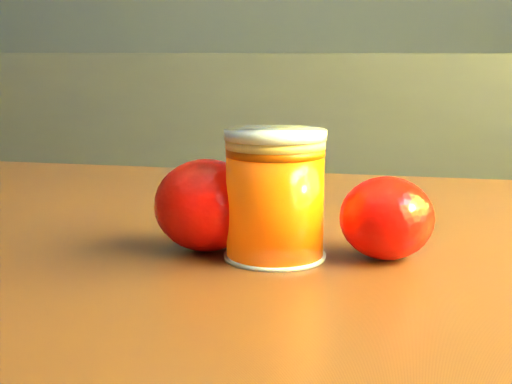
# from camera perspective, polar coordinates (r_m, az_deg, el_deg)

# --- Properties ---
(kitchen_counter) EXTENTS (3.15, 0.60, 0.90)m
(kitchen_counter) POSITION_cam_1_polar(r_m,az_deg,el_deg) (2.26, -12.69, -0.73)
(kitchen_counter) COLOR #424246
(kitchen_counter) RESTS_ON ground
(juice_glass) EXTENTS (0.07, 0.07, 0.09)m
(juice_glass) POSITION_cam_1_polar(r_m,az_deg,el_deg) (0.50, 1.54, -0.29)
(juice_glass) COLOR #FF5005
(juice_glass) RESTS_ON table
(orange_front) EXTENTS (0.10, 0.10, 0.07)m
(orange_front) POSITION_cam_1_polar(r_m,az_deg,el_deg) (0.52, -3.99, -1.04)
(orange_front) COLOR #FB1105
(orange_front) RESTS_ON table
(orange_back) EXTENTS (0.07, 0.07, 0.06)m
(orange_back) POSITION_cam_1_polar(r_m,az_deg,el_deg) (0.51, 10.40, -2.06)
(orange_back) COLOR #FB1105
(orange_back) RESTS_ON table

